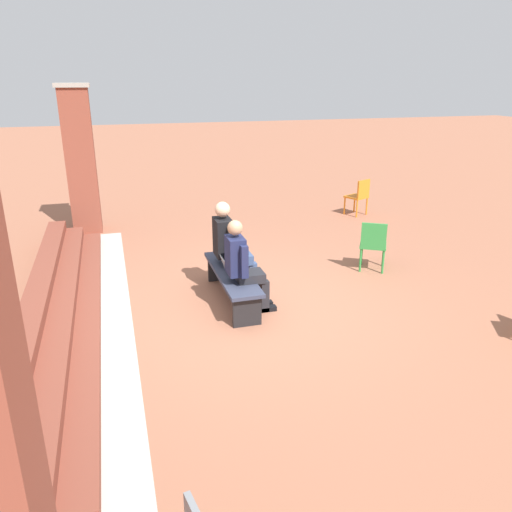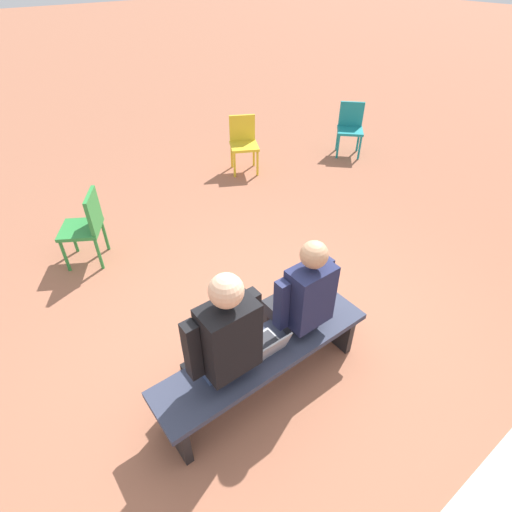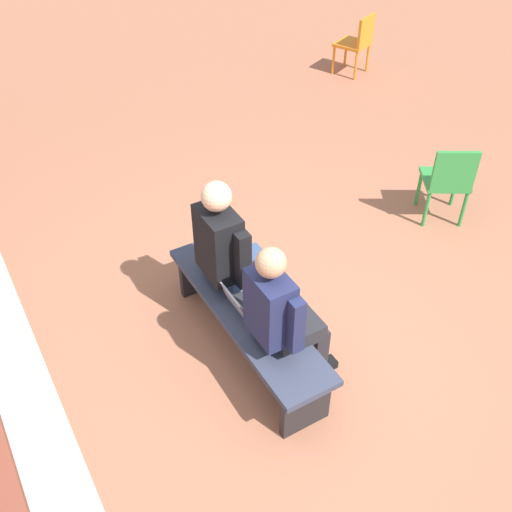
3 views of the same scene
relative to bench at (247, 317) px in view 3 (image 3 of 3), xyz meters
name	(u,v)px [view 3 (image 3 of 3)]	position (x,y,z in m)	size (l,w,h in m)	color
ground_plane	(291,367)	(-0.33, -0.20, -0.35)	(60.00, 60.00, 0.00)	#9E6047
concrete_strip	(42,440)	(0.00, 1.62, -0.35)	(7.73, 0.40, 0.01)	#B7B2A8
bench	(247,317)	(0.00, 0.00, 0.00)	(1.80, 0.44, 0.45)	#33384C
person_student	(283,314)	(-0.38, -0.06, 0.35)	(0.52, 0.65, 1.30)	#232328
person_adult	(232,251)	(0.33, -0.07, 0.38)	(0.56, 0.71, 1.38)	#384C75
laptop	(244,303)	(0.01, 0.01, 0.15)	(0.32, 0.29, 0.21)	#9EA0A5
plastic_chair_near_bench_left	(448,179)	(0.50, -2.50, 0.13)	(0.58, 0.58, 0.84)	#2D893D
plastic_chair_mid_courtyard	(358,41)	(3.76, -3.93, 0.13)	(0.56, 0.56, 0.84)	orange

